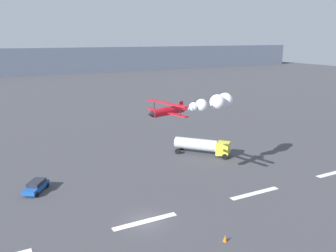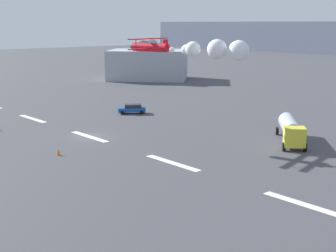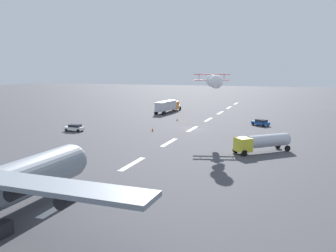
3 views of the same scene
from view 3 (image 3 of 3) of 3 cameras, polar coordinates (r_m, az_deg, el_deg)
name	(u,v)px [view 3 (image 3 of 3)]	position (r m, az deg, el deg)	size (l,w,h in m)	color
ground_plane	(192,129)	(83.16, 3.90, -0.46)	(440.00, 440.00, 0.00)	#424247
runway_stripe_0	(236,104)	(147.22, 10.73, 3.52)	(8.00, 0.90, 0.01)	white
runway_stripe_1	(229,108)	(131.04, 9.65, 2.89)	(8.00, 0.90, 0.01)	white
runway_stripe_2	(220,113)	(114.94, 8.27, 2.09)	(8.00, 0.90, 0.01)	white
runway_stripe_3	(208,120)	(98.95, 6.43, 1.02)	(8.00, 0.90, 0.01)	white
runway_stripe_4	(192,129)	(83.16, 3.90, -0.46)	(8.00, 0.90, 0.01)	white
runway_stripe_5	(169,142)	(67.68, 0.19, -2.62)	(8.00, 0.90, 0.01)	white
runway_stripe_6	(132,164)	(52.80, -5.68, -6.00)	(8.00, 0.90, 0.01)	white
runway_stripe_7	(65,203)	(39.21, -16.07, -11.69)	(8.00, 0.90, 0.01)	white
stunt_biplane_red	(213,81)	(67.39, 7.21, 7.15)	(16.06, 8.21, 2.42)	red
semi_truck_orange	(168,106)	(114.45, -0.04, 3.23)	(15.73, 3.87, 3.70)	silver
fuel_tanker_truck	(262,142)	(61.49, 14.69, -2.44)	(8.57, 9.01, 2.90)	yellow
followme_car_yellow	(74,128)	(82.41, -14.62, -0.25)	(2.23, 4.25, 1.52)	white
airport_staff_sedan	(261,122)	(90.49, 14.49, 0.56)	(4.01, 4.67, 1.52)	#194CA5
traffic_cone_near	(177,119)	(96.12, 1.48, 1.06)	(0.44, 0.44, 0.75)	orange
traffic_cone_far	(153,129)	(80.07, -2.47, -0.54)	(0.44, 0.44, 0.75)	orange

